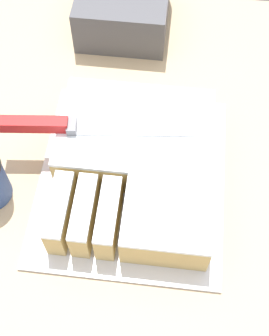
% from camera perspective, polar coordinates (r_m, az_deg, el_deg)
% --- Properties ---
extents(ground_plane, '(8.00, 8.00, 0.00)m').
position_cam_1_polar(ground_plane, '(1.71, -0.36, -18.20)').
color(ground_plane, '#4C4742').
extents(countertop, '(1.40, 1.10, 0.93)m').
position_cam_1_polar(countertop, '(1.25, -0.48, -13.71)').
color(countertop, tan).
rests_on(countertop, ground_plane).
extents(cake_board, '(0.33, 0.37, 0.01)m').
position_cam_1_polar(cake_board, '(0.84, -0.00, -1.39)').
color(cake_board, silver).
rests_on(cake_board, countertop).
extents(cake, '(0.27, 0.31, 0.07)m').
position_cam_1_polar(cake, '(0.80, 0.37, 0.30)').
color(cake, tan).
rests_on(cake, cake_board).
extents(knife, '(0.35, 0.06, 0.02)m').
position_cam_1_polar(knife, '(0.81, -9.57, 5.15)').
color(knife, silver).
rests_on(knife, cake).
extents(storage_box, '(0.19, 0.19, 0.10)m').
position_cam_1_polar(storage_box, '(1.05, -1.35, 18.92)').
color(storage_box, '#47474C').
rests_on(storage_box, countertop).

